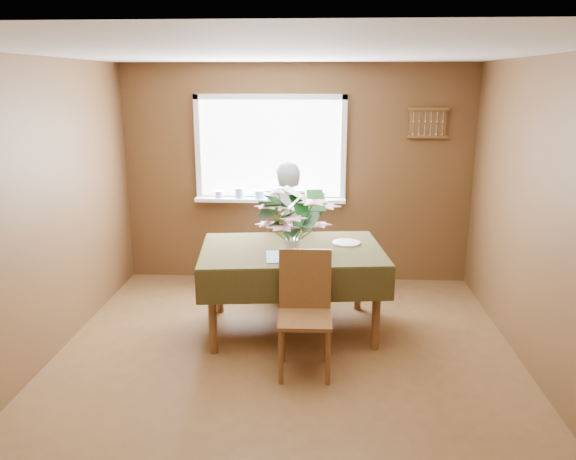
# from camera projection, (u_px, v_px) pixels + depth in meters

# --- Properties ---
(floor) EXTENTS (4.50, 4.50, 0.00)m
(floor) POSITION_uv_depth(u_px,v_px,m) (284.00, 370.00, 4.61)
(floor) COLOR brown
(floor) RESTS_ON ground
(ceiling) EXTENTS (4.50, 4.50, 0.00)m
(ceiling) POSITION_uv_depth(u_px,v_px,m) (283.00, 52.00, 3.96)
(ceiling) COLOR white
(ceiling) RESTS_ON wall_back
(wall_back) EXTENTS (4.00, 0.00, 4.00)m
(wall_back) POSITION_uv_depth(u_px,v_px,m) (297.00, 175.00, 6.46)
(wall_back) COLOR brown
(wall_back) RESTS_ON floor
(wall_front) EXTENTS (4.00, 0.00, 4.00)m
(wall_front) POSITION_uv_depth(u_px,v_px,m) (245.00, 370.00, 2.12)
(wall_front) COLOR brown
(wall_front) RESTS_ON floor
(wall_left) EXTENTS (0.00, 4.50, 4.50)m
(wall_left) POSITION_uv_depth(u_px,v_px,m) (30.00, 220.00, 4.40)
(wall_left) COLOR brown
(wall_left) RESTS_ON floor
(wall_right) EXTENTS (0.00, 4.50, 4.50)m
(wall_right) POSITION_uv_depth(u_px,v_px,m) (552.00, 227.00, 4.17)
(wall_right) COLOR brown
(wall_right) RESTS_ON floor
(window_assembly) EXTENTS (1.72, 0.20, 1.22)m
(window_assembly) POSITION_uv_depth(u_px,v_px,m) (270.00, 167.00, 6.40)
(window_assembly) COLOR white
(window_assembly) RESTS_ON wall_back
(spoon_rack) EXTENTS (0.44, 0.05, 0.33)m
(spoon_rack) POSITION_uv_depth(u_px,v_px,m) (428.00, 123.00, 6.19)
(spoon_rack) COLOR brown
(spoon_rack) RESTS_ON wall_back
(dining_table) EXTENTS (1.79, 1.32, 0.82)m
(dining_table) POSITION_uv_depth(u_px,v_px,m) (292.00, 258.00, 5.20)
(dining_table) COLOR brown
(dining_table) RESTS_ON floor
(chair_far) EXTENTS (0.58, 0.58, 1.01)m
(chair_far) POSITION_uv_depth(u_px,v_px,m) (283.00, 249.00, 6.04)
(chair_far) COLOR brown
(chair_far) RESTS_ON floor
(chair_near) EXTENTS (0.44, 0.44, 0.99)m
(chair_near) POSITION_uv_depth(u_px,v_px,m) (305.00, 307.00, 4.53)
(chair_near) COLOR brown
(chair_near) RESTS_ON floor
(seated_woman) EXTENTS (0.59, 0.43, 1.51)m
(seated_woman) POSITION_uv_depth(u_px,v_px,m) (288.00, 232.00, 5.93)
(seated_woman) COLOR white
(seated_woman) RESTS_ON floor
(flower_bouquet) EXTENTS (0.63, 0.63, 0.54)m
(flower_bouquet) POSITION_uv_depth(u_px,v_px,m) (292.00, 218.00, 4.84)
(flower_bouquet) COLOR white
(flower_bouquet) RESTS_ON dining_table
(side_plate) EXTENTS (0.32, 0.32, 0.01)m
(side_plate) POSITION_uv_depth(u_px,v_px,m) (346.00, 243.00, 5.32)
(side_plate) COLOR white
(side_plate) RESTS_ON dining_table
(table_knife) EXTENTS (0.03, 0.23, 0.00)m
(table_knife) POSITION_uv_depth(u_px,v_px,m) (317.00, 256.00, 4.90)
(table_knife) COLOR silver
(table_knife) RESTS_ON dining_table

